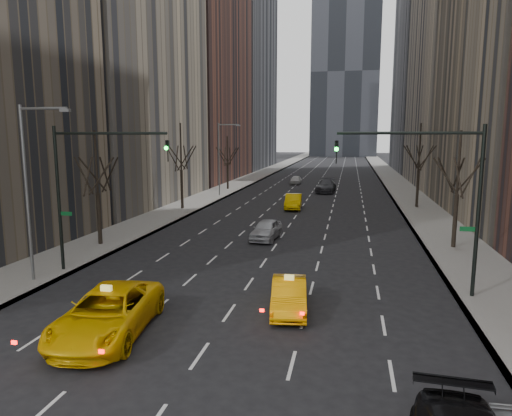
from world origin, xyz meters
The scene contains 21 objects.
sidewalk_left centered at (-12.25, 70.00, 0.07)m, with size 4.50×320.00×0.15m, color slate.
sidewalk_right centered at (12.25, 70.00, 0.07)m, with size 4.50×320.00×0.15m, color slate.
bld_left_far centered at (-21.50, 66.00, 22.00)m, with size 14.00×28.00×44.00m, color brown.
bld_left_deep centered at (-21.50, 96.00, 30.00)m, with size 14.00×30.00×60.00m, color #5E5E63.
bld_right_far centered at (21.50, 64.00, 25.00)m, with size 14.00×28.00×50.00m, color tan.
bld_right_deep centered at (21.50, 95.00, 29.00)m, with size 14.00×30.00×58.00m, color #5E5E63.
tree_lw_b centered at (-12.00, 18.00, 3.72)m, with size 3.36×3.50×7.82m.
tree_lw_c centered at (-12.00, 34.00, 4.04)m, with size 3.36×3.50×8.74m.
tree_lw_d centered at (-12.00, 52.00, 3.56)m, with size 3.36×3.50×7.36m.
tree_rw_b centered at (12.00, 22.00, 3.72)m, with size 3.36×3.50×7.82m.
tree_rw_c centered at (12.00, 40.00, 4.04)m, with size 3.36×3.50×8.74m.
traffic_mast_left centered at (-9.11, 12.00, 5.49)m, with size 6.69×0.39×8.00m.
traffic_mast_right centered at (9.11, 12.00, 5.49)m, with size 6.69×0.39×8.00m.
streetlight_near centered at (-10.84, 10.00, 5.62)m, with size 2.83×0.22×9.00m.
streetlight_far centered at (-10.84, 45.00, 5.62)m, with size 2.83×0.22×9.00m.
taxi_suv centered at (-4.00, 4.93, 0.88)m, with size 2.92×6.33×1.76m, color #F2BA05.
taxi_sedan centered at (2.51, 8.79, 0.70)m, with size 1.49×4.26×1.41m, color #FFA205.
silver_sedan_ahead centered at (-0.99, 22.36, 0.73)m, with size 1.73×4.30×1.46m, color #ACAEB4.
far_taxi centered at (-0.76, 36.87, 0.78)m, with size 1.65×4.72×1.56m, color #E0AE04.
far_suv_grey centered at (1.82, 51.95, 0.86)m, with size 2.41×5.94×1.72m, color #2E2F33.
far_car_white centered at (-3.44, 61.52, 0.66)m, with size 1.56×3.89×1.33m, color silver.
Camera 1 is at (4.97, -10.26, 7.64)m, focal length 32.00 mm.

